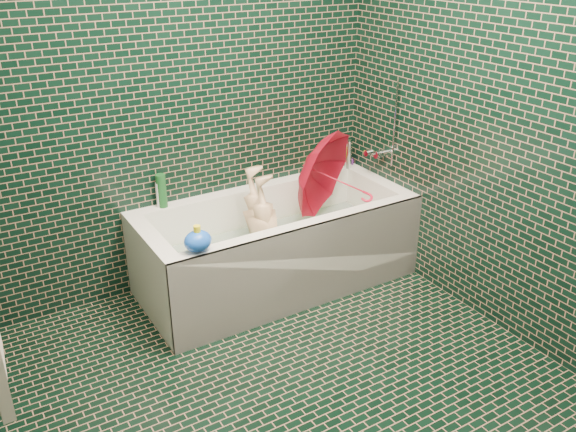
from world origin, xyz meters
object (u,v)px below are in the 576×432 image
child (268,243)px  bathtub (278,254)px  rubber_duck (318,166)px  umbrella (338,181)px  bath_toy (198,241)px

child → bathtub: bearing=109.1°
rubber_duck → child: bearing=-148.4°
child → umbrella: (0.51, -0.02, 0.32)m
bathtub → rubber_duck: (0.52, 0.33, 0.39)m
rubber_duck → umbrella: bearing=-101.9°
child → bath_toy: 0.72m
bathtub → child: size_ratio=1.78×
bath_toy → umbrella: bearing=-8.6°
umbrella → bath_toy: bearing=169.8°
bathtub → child: bathtub is taller
child → rubber_duck: bearing=133.1°
bathtub → bath_toy: size_ratio=9.27×
umbrella → rubber_duck: 0.37m
child → rubber_duck: rubber_duck is taller
rubber_duck → bath_toy: size_ratio=0.68×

